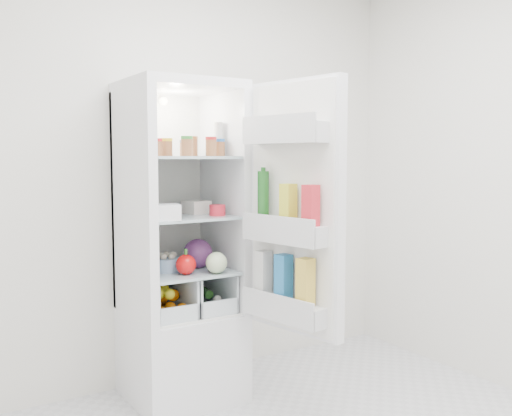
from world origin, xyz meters
TOP-DOWN VIEW (x-y plane):
  - room_walls at (0.00, 0.00)m, footprint 3.02×3.02m
  - refrigerator at (-0.20, 1.25)m, footprint 0.60×0.60m
  - shelf_low at (-0.20, 1.19)m, footprint 0.49×0.53m
  - shelf_mid at (-0.20, 1.19)m, footprint 0.49×0.53m
  - shelf_top at (-0.20, 1.19)m, footprint 0.49×0.53m
  - crisper_left at (-0.32, 1.19)m, footprint 0.23×0.46m
  - crisper_right at (-0.08, 1.19)m, footprint 0.23×0.46m
  - condiment_jars at (-0.21, 1.13)m, footprint 0.46×0.34m
  - squeeze_bottle at (0.01, 1.14)m, footprint 0.07×0.07m
  - tub_white at (-0.37, 0.99)m, footprint 0.16×0.16m
  - tub_cream at (-0.09, 1.22)m, footprint 0.15×0.15m
  - tin_red at (-0.04, 1.05)m, footprint 0.11×0.11m
  - foil_tray at (-0.36, 1.28)m, footprint 0.18×0.15m
  - red_cabbage at (-0.10, 1.18)m, footprint 0.17×0.17m
  - bell_pepper at (-0.24, 1.04)m, footprint 0.11×0.11m
  - mushroom_bowl at (-0.29, 1.18)m, footprint 0.16×0.16m
  - salad_bag at (-0.09, 0.98)m, footprint 0.12×0.12m
  - citrus_pile at (-0.32, 1.16)m, footprint 0.20×0.31m
  - veg_pile at (-0.07, 1.18)m, footprint 0.16×0.30m
  - fridge_door at (0.16, 0.61)m, footprint 0.27×0.60m

SIDE VIEW (x-z plane):
  - veg_pile at x=-0.07m, z-range 0.51..0.61m
  - citrus_pile at x=-0.32m, z-range 0.50..0.66m
  - crisper_left at x=-0.32m, z-range 0.50..0.72m
  - crisper_right at x=-0.08m, z-range 0.50..0.72m
  - refrigerator at x=-0.20m, z-range -0.23..1.57m
  - shelf_low at x=-0.20m, z-range 0.73..0.75m
  - mushroom_bowl at x=-0.29m, z-range 0.75..0.82m
  - bell_pepper at x=-0.24m, z-range 0.75..0.86m
  - salad_bag at x=-0.09m, z-range 0.75..0.87m
  - red_cabbage at x=-0.10m, z-range 0.75..0.91m
  - shelf_mid at x=-0.20m, z-range 1.04..1.06m
  - foil_tray at x=-0.36m, z-range 1.06..1.10m
  - tin_red at x=-0.04m, z-range 1.06..1.12m
  - fridge_door at x=0.16m, z-range 0.44..1.74m
  - tub_cream at x=-0.09m, z-range 1.06..1.13m
  - tub_white at x=-0.37m, z-range 1.06..1.14m
  - shelf_top at x=-0.20m, z-range 1.37..1.39m
  - condiment_jars at x=-0.21m, z-range 1.39..1.47m
  - squeeze_bottle at x=0.01m, z-range 1.39..1.58m
  - room_walls at x=0.00m, z-range 0.29..2.90m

